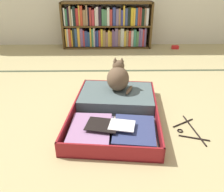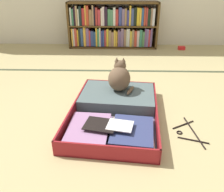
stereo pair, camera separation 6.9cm
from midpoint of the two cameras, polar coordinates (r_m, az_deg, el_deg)
ground_plane at (r=1.69m, az=-0.52°, el=-7.77°), size 10.00×10.00×0.00m
tatami_border at (r=2.72m, az=-0.74°, el=6.33°), size 4.80×0.05×0.00m
bookshelf at (r=3.68m, az=-2.07°, el=16.98°), size 1.36×0.28×0.68m
open_suitcase at (r=1.83m, az=-0.26°, el=-3.08°), size 0.73×1.01×0.11m
black_cat at (r=1.96m, az=0.55°, el=4.61°), size 0.24×0.25×0.28m
clothes_hanger at (r=1.73m, az=17.60°, el=-8.10°), size 0.21×0.37×0.01m
small_red_pouch at (r=3.76m, az=14.97°, el=11.68°), size 0.10×0.07×0.05m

